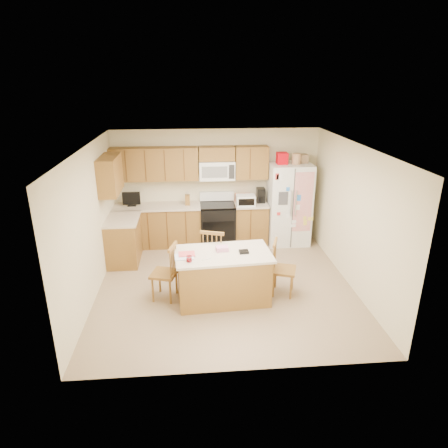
{
  "coord_description": "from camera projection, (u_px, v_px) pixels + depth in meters",
  "views": [
    {
      "loc": [
        -0.57,
        -6.37,
        3.58
      ],
      "look_at": [
        0.01,
        0.35,
        1.05
      ],
      "focal_mm": 32.0,
      "sensor_mm": 36.0,
      "label": 1
    }
  ],
  "objects": [
    {
      "name": "stove",
      "position": [
        218.0,
        223.0,
        8.88
      ],
      "size": [
        0.76,
        0.65,
        1.13
      ],
      "color": "black",
      "rests_on": "ground"
    },
    {
      "name": "ground",
      "position": [
        225.0,
        285.0,
        7.24
      ],
      "size": [
        4.5,
        4.5,
        0.0
      ],
      "primitive_type": "plane",
      "color": "#8A6C54",
      "rests_on": "ground"
    },
    {
      "name": "cabinetry",
      "position": [
        172.0,
        208.0,
        8.51
      ],
      "size": [
        3.36,
        1.56,
        2.15
      ],
      "color": "brown",
      "rests_on": "ground"
    },
    {
      "name": "room_shell",
      "position": [
        225.0,
        210.0,
        6.74
      ],
      "size": [
        4.6,
        4.6,
        2.52
      ],
      "color": "beige",
      "rests_on": "ground"
    },
    {
      "name": "windsor_chair_back",
      "position": [
        214.0,
        257.0,
        7.2
      ],
      "size": [
        0.56,
        0.54,
        1.04
      ],
      "color": "brown",
      "rests_on": "ground"
    },
    {
      "name": "refrigerator",
      "position": [
        289.0,
        203.0,
        8.79
      ],
      "size": [
        0.9,
        0.79,
        2.04
      ],
      "color": "white",
      "rests_on": "ground"
    },
    {
      "name": "windsor_chair_left",
      "position": [
        166.0,
        273.0,
        6.67
      ],
      "size": [
        0.5,
        0.52,
        0.98
      ],
      "color": "brown",
      "rests_on": "ground"
    },
    {
      "name": "island",
      "position": [
        223.0,
        276.0,
        6.65
      ],
      "size": [
        1.62,
        1.02,
        0.94
      ],
      "color": "brown",
      "rests_on": "ground"
    },
    {
      "name": "windsor_chair_right",
      "position": [
        282.0,
        269.0,
        6.82
      ],
      "size": [
        0.51,
        0.52,
        0.97
      ],
      "color": "brown",
      "rests_on": "ground"
    }
  ]
}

